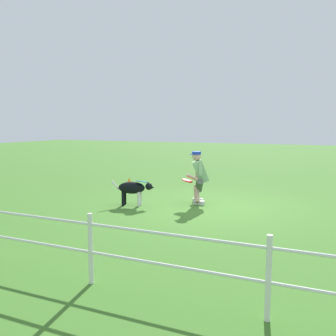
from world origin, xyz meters
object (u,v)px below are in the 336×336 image
(training_cone, at_px, (129,183))
(frisbee_flying, at_px, (142,182))
(dog, at_px, (133,189))
(person, at_px, (199,176))
(frisbee_held, at_px, (187,181))

(training_cone, bearing_deg, frisbee_flying, 127.79)
(dog, height_order, training_cone, dog)
(person, relative_size, dog, 1.24)
(training_cone, bearing_deg, frisbee_held, 149.81)
(frisbee_flying, relative_size, training_cone, 0.78)
(dog, height_order, frisbee_held, frisbee_held)
(frisbee_flying, height_order, frisbee_held, frisbee_held)
(dog, relative_size, frisbee_flying, 3.77)
(frisbee_flying, height_order, training_cone, frisbee_flying)
(frisbee_flying, bearing_deg, frisbee_held, -155.45)
(frisbee_held, distance_m, training_cone, 2.85)
(dog, bearing_deg, person, 15.87)
(frisbee_flying, distance_m, frisbee_held, 1.08)
(person, distance_m, dog, 1.63)
(dog, height_order, frisbee_flying, frisbee_flying)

